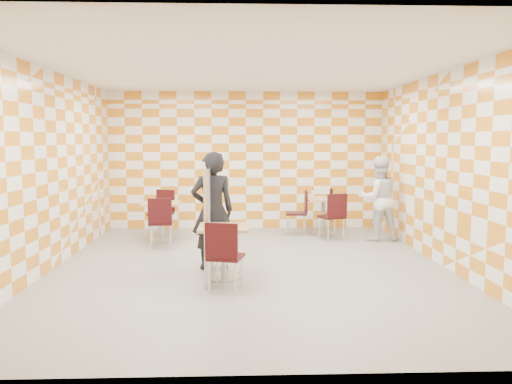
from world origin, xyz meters
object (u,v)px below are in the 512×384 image
at_px(chair_second_front, 334,213).
at_px(man_dark, 213,211).
at_px(soda_bottle, 331,193).
at_px(empty_table, 161,215).
at_px(second_table, 323,210).
at_px(chair_main_front, 224,251).
at_px(main_table, 224,243).
at_px(partition, 209,222).
at_px(man_white, 378,199).
at_px(chair_empty_far, 163,209).
at_px(sport_bottle, 313,193).
at_px(chair_empty_near, 160,219).
at_px(chair_second_side, 301,209).

height_order(chair_second_front, man_dark, man_dark).
bearing_deg(soda_bottle, empty_table, -170.03).
bearing_deg(chair_second_front, second_table, 98.15).
bearing_deg(chair_main_front, man_dark, 99.24).
relative_size(main_table, chair_second_front, 0.81).
relative_size(chair_second_front, partition, 0.60).
relative_size(chair_second_front, man_dark, 0.52).
distance_m(man_dark, man_white, 3.73).
height_order(main_table, chair_empty_far, chair_empty_far).
distance_m(second_table, sport_bottle, 0.41).
bearing_deg(chair_empty_near, man_white, 8.24).
distance_m(man_white, sport_bottle, 1.41).
distance_m(chair_second_front, man_white, 0.90).
xyz_separation_m(second_table, man_white, (0.96, -0.67, 0.31)).
bearing_deg(man_dark, chair_second_side, -133.37).
bearing_deg(soda_bottle, chair_empty_near, -159.10).
bearing_deg(sport_bottle, chair_empty_far, -178.64).
distance_m(chair_main_front, chair_empty_near, 2.96).
height_order(main_table, chair_second_side, chair_second_side).
height_order(main_table, chair_second_front, chair_second_front).
distance_m(chair_empty_far, partition, 3.39).
distance_m(partition, man_dark, 0.43).
bearing_deg(man_dark, soda_bottle, -141.28).
distance_m(second_table, partition, 3.83).
bearing_deg(chair_second_side, partition, -119.31).
bearing_deg(soda_bottle, main_table, -123.07).
xyz_separation_m(second_table, man_dark, (-2.16, -2.72, 0.38)).
xyz_separation_m(chair_main_front, soda_bottle, (2.12, 3.97, 0.31)).
distance_m(empty_table, partition, 2.77).
relative_size(man_dark, sport_bottle, 8.90).
relative_size(chair_second_side, soda_bottle, 4.02).
distance_m(main_table, chair_main_front, 0.69).
distance_m(man_dark, soda_bottle, 3.58).
bearing_deg(man_white, man_dark, 27.96).
bearing_deg(partition, chair_main_front, -73.97).
bearing_deg(man_dark, sport_bottle, -135.32).
bearing_deg(man_dark, man_white, -157.54).
xyz_separation_m(partition, soda_bottle, (2.35, 3.14, 0.06)).
relative_size(empty_table, man_dark, 0.42).
distance_m(partition, man_white, 4.00).
bearing_deg(sport_bottle, chair_empty_near, -154.83).
height_order(sport_bottle, soda_bottle, soda_bottle).
bearing_deg(chair_empty_far, chair_empty_near, -83.63).
xyz_separation_m(chair_second_side, man_white, (1.44, -0.57, 0.27)).
distance_m(main_table, partition, 0.38).
xyz_separation_m(empty_table, man_white, (4.22, -0.07, 0.31)).
bearing_deg(chair_empty_far, man_white, -9.58).
bearing_deg(chair_second_side, second_table, 10.99).
bearing_deg(chair_second_front, partition, -132.89).
relative_size(chair_second_side, man_dark, 0.52).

